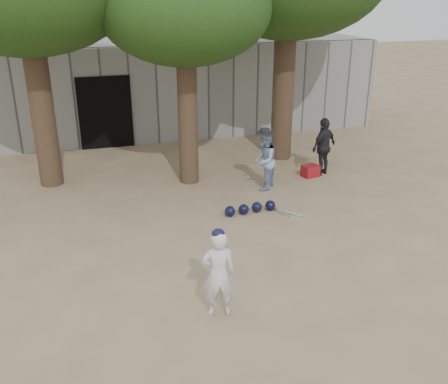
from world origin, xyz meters
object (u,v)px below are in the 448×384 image
object	(u,v)px
boy_player	(218,274)
spectator_blue	(264,161)
red_bag	(310,171)
spectator_dark	(324,147)

from	to	relation	value
boy_player	spectator_blue	world-z (taller)	spectator_blue
boy_player	red_bag	bearing A→B (deg)	-117.88
boy_player	spectator_dark	distance (m)	6.77
spectator_blue	spectator_dark	xyz separation A→B (m)	(1.88, 0.57, 0.03)
spectator_blue	red_bag	distance (m)	1.68
boy_player	red_bag	world-z (taller)	boy_player
spectator_dark	red_bag	distance (m)	0.73
boy_player	red_bag	size ratio (longest dim) A/B	3.33
red_bag	boy_player	bearing A→B (deg)	-127.54
spectator_blue	red_bag	world-z (taller)	spectator_blue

